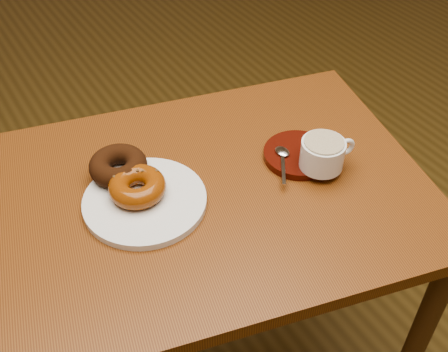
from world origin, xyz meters
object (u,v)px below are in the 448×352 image
cafe_table (216,230)px  coffee_cup (323,153)px  saucer (299,155)px  donut_plate (145,201)px

cafe_table → coffee_cup: (0.20, -0.07, 0.16)m
saucer → coffee_cup: (0.01, -0.05, 0.04)m
cafe_table → donut_plate: donut_plate is taller
donut_plate → coffee_cup: size_ratio=2.03×
saucer → donut_plate: bearing=171.9°
saucer → coffee_cup: bearing=-76.8°
donut_plate → cafe_table: bearing=-13.4°
cafe_table → donut_plate: 0.19m
cafe_table → saucer: (0.19, -0.01, 0.13)m
cafe_table → saucer: bearing=9.2°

